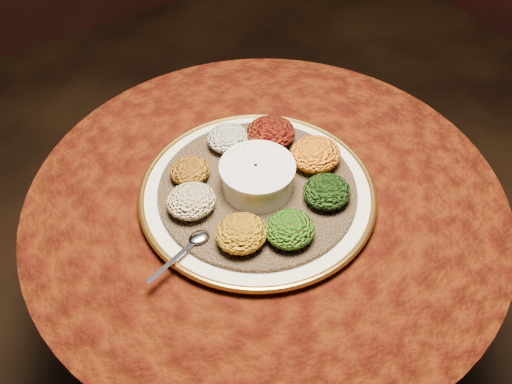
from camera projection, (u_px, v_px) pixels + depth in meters
table at (265, 252)px, 1.27m from camera, size 0.96×0.96×0.73m
platter at (257, 193)px, 1.13m from camera, size 0.59×0.59×0.02m
injera at (257, 189)px, 1.12m from camera, size 0.45×0.45×0.01m
stew_bowl at (257, 175)px, 1.09m from camera, size 0.15×0.15×0.06m
spoon at (195, 241)px, 1.02m from camera, size 0.14×0.06×0.01m
portion_ayib at (228, 138)px, 1.18m from camera, size 0.09×0.08×0.04m
portion_kitfo at (270, 133)px, 1.19m from camera, size 0.10×0.10×0.05m
portion_tikil at (315, 154)px, 1.14m from camera, size 0.10×0.10×0.05m
portion_gomen at (327, 191)px, 1.08m from camera, size 0.09×0.09×0.04m
portion_mixveg at (290, 229)px, 1.02m from camera, size 0.09×0.09×0.04m
portion_kik at (241, 233)px, 1.01m from camera, size 0.09×0.09×0.05m
portion_timatim at (191, 201)px, 1.06m from camera, size 0.09×0.09×0.05m
portion_shiro at (190, 171)px, 1.12m from camera, size 0.08×0.08×0.04m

